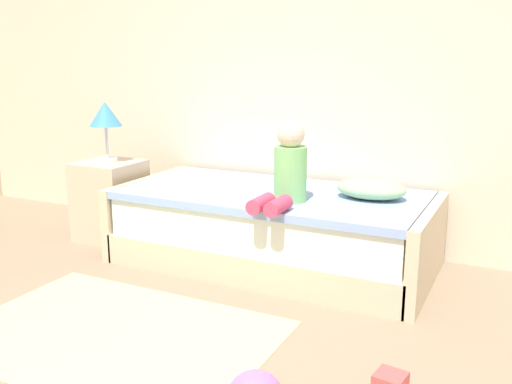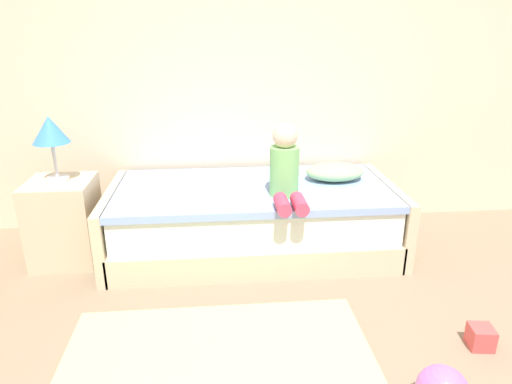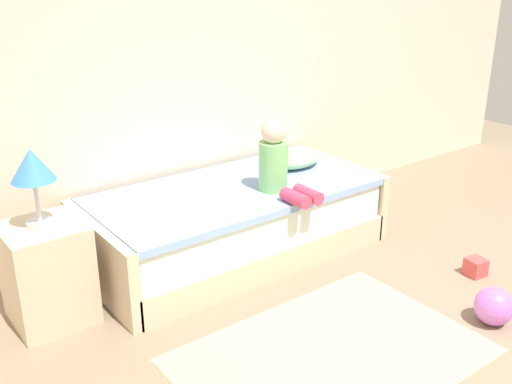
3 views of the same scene
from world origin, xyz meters
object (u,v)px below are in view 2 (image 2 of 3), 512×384
Objects in this scene: child_figure at (285,168)px; toy_block at (481,337)px; table_lamp at (50,133)px; bed at (253,219)px; nightstand at (65,221)px; pillow at (335,172)px.

child_figure is 4.26× the size of toy_block.
bed is at bearing 1.86° from table_lamp.
bed is 17.62× the size of toy_block.
pillow reaches higher than nightstand.
nightstand is 0.64m from table_lamp.
nightstand is at bearing -178.14° from bed.
toy_block is (1.10, -1.24, -0.19)m from bed.
toy_block is at bearing -26.11° from nightstand.
bed is 4.69× the size of table_lamp.
child_figure is 0.56m from pillow.
nightstand is 1.33× the size of table_lamp.
bed is 1.67m from toy_block.
child_figure reaches higher than nightstand.
bed is 1.52m from table_lamp.
bed is at bearing -171.04° from pillow.
table_lamp is (-1.35, -0.04, 0.69)m from bed.
table_lamp reaches higher than toy_block.
child_figure is (0.20, -0.23, 0.46)m from bed.
pillow is (1.98, 0.14, -0.37)m from table_lamp.
toy_block is (0.90, -1.02, -0.64)m from child_figure.
bed is at bearing 131.47° from toy_block.
pillow reaches higher than bed.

